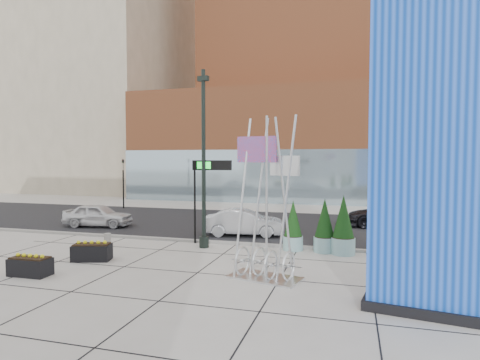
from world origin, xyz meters
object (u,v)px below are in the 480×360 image
(concrete_bollard, at_px, (107,240))
(car_white_west, at_px, (98,215))
(blue_pylon, at_px, (426,134))
(public_art_sculpture, at_px, (266,237))
(lamp_post, at_px, (204,176))
(car_silver_mid, at_px, (244,223))
(overhead_street_sign, at_px, (208,172))

(concrete_bollard, bearing_deg, car_white_west, 129.29)
(blue_pylon, distance_m, public_art_sculpture, 6.01)
(lamp_post, bearing_deg, car_silver_mid, 71.86)
(car_white_west, distance_m, car_silver_mid, 9.32)
(car_silver_mid, bearing_deg, public_art_sculpture, -169.19)
(car_white_west, xyz_separation_m, car_silver_mid, (9.31, -0.37, 0.01))
(concrete_bollard, height_order, car_white_west, car_white_west)
(concrete_bollard, distance_m, car_white_west, 5.96)
(concrete_bollard, bearing_deg, overhead_street_sign, 22.21)
(public_art_sculpture, height_order, concrete_bollard, public_art_sculpture)
(concrete_bollard, xyz_separation_m, car_white_west, (-3.77, 4.60, 0.39))
(concrete_bollard, height_order, overhead_street_sign, overhead_street_sign)
(car_silver_mid, bearing_deg, lamp_post, 152.00)
(lamp_post, height_order, public_art_sculpture, lamp_post)
(blue_pylon, xyz_separation_m, lamp_post, (-8.47, 5.80, -1.42))
(blue_pylon, xyz_separation_m, public_art_sculpture, (-4.68, 1.80, -3.32))
(overhead_street_sign, xyz_separation_m, car_white_west, (-8.17, 2.80, -2.79))
(concrete_bollard, height_order, car_silver_mid, car_silver_mid)
(blue_pylon, xyz_separation_m, overhead_street_sign, (-8.55, 6.60, -1.29))
(lamp_post, height_order, overhead_street_sign, lamp_post)
(lamp_post, xyz_separation_m, overhead_street_sign, (-0.08, 0.80, 0.13))
(overhead_street_sign, bearing_deg, lamp_post, -93.55)
(blue_pylon, distance_m, car_white_west, 19.61)
(concrete_bollard, bearing_deg, lamp_post, 12.57)
(lamp_post, xyz_separation_m, car_silver_mid, (1.06, 3.23, -2.65))
(concrete_bollard, bearing_deg, blue_pylon, -20.33)
(lamp_post, bearing_deg, blue_pylon, -34.40)
(overhead_street_sign, xyz_separation_m, car_silver_mid, (1.14, 2.43, -2.78))
(lamp_post, xyz_separation_m, public_art_sculpture, (3.79, -4.00, -1.90))
(blue_pylon, height_order, overhead_street_sign, blue_pylon)
(blue_pylon, bearing_deg, concrete_bollard, 169.48)
(concrete_bollard, xyz_separation_m, overhead_street_sign, (4.40, 1.80, 3.18))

